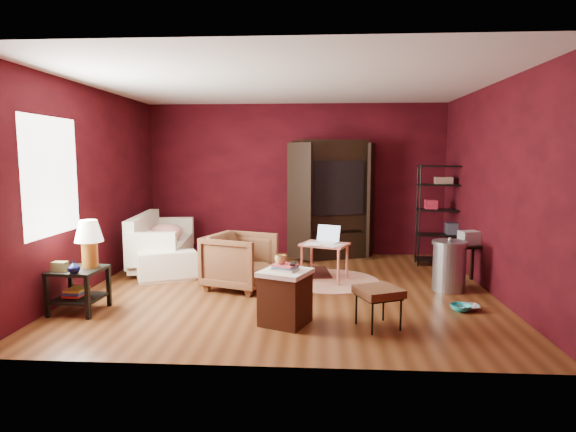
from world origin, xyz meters
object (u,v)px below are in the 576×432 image
laptop_desk (325,247)px  wire_shelving (443,211)px  tv_armoire (330,197)px  hamper (285,296)px  armchair (240,258)px  side_table (84,257)px  sofa (160,242)px

laptop_desk → wire_shelving: (1.99, 1.19, 0.42)m
tv_armoire → wire_shelving: 1.96m
hamper → tv_armoire: bearing=81.0°
armchair → hamper: (0.73, -1.40, -0.11)m
side_table → sofa: bearing=86.1°
sofa → wire_shelving: size_ratio=1.30×
side_table → hamper: size_ratio=1.58×
sofa → hamper: size_ratio=3.18×
laptop_desk → tv_armoire: tv_armoire is taller
sofa → armchair: sofa is taller
armchair → tv_armoire: size_ratio=0.40×
sofa → wire_shelving: 4.76m
tv_armoire → hamper: bearing=-119.1°
laptop_desk → tv_armoire: (0.11, 1.72, 0.60)m
laptop_desk → wire_shelving: bearing=53.0°
armchair → tv_armoire: (1.30, 2.20, 0.68)m
side_table → wire_shelving: size_ratio=0.64×
laptop_desk → tv_armoire: 1.83m
hamper → wire_shelving: wire_shelving is taller
laptop_desk → sofa: bearing=-172.4°
armchair → side_table: 2.02m
sofa → laptop_desk: (2.71, -0.71, 0.07)m
hamper → wire_shelving: (2.45, 3.07, 0.61)m
armchair → side_table: (-1.68, -1.10, 0.23)m
armchair → wire_shelving: bearing=-43.0°
hamper → tv_armoire: (0.57, 3.61, 0.79)m
armchair → wire_shelving: size_ratio=0.50×
sofa → hamper: sofa is taller
hamper → wire_shelving: 3.98m
sofa → laptop_desk: bearing=-129.0°
tv_armoire → wire_shelving: size_ratio=1.26×
sofa → hamper: (2.26, -2.59, -0.12)m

